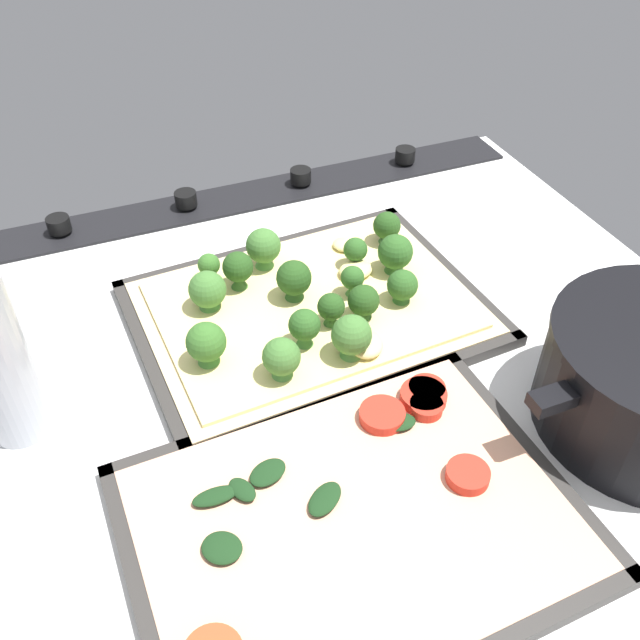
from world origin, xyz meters
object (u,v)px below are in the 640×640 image
object	(u,v)px
baking_tray_back	(354,525)
broccoli_pizza	(309,301)
veggie_pizza_back	(356,512)
baking_tray_front	(310,315)

from	to	relation	value
baking_tray_back	broccoli_pizza	bearing A→B (deg)	-103.36
baking_tray_back	veggie_pizza_back	xyz separation A→B (cm)	(-0.40, -0.58, 0.71)
baking_tray_front	baking_tray_back	bearing A→B (deg)	76.43
broccoli_pizza	baking_tray_back	xyz separation A→B (cm)	(5.86, 24.67, -1.96)
broccoli_pizza	veggie_pizza_back	xyz separation A→B (cm)	(5.46, 24.08, -1.25)
baking_tray_front	veggie_pizza_back	world-z (taller)	veggie_pizza_back
baking_tray_front	veggie_pizza_back	bearing A→B (deg)	77.02
baking_tray_front	veggie_pizza_back	xyz separation A→B (cm)	(5.58, 24.22, 0.71)
baking_tray_front	broccoli_pizza	distance (cm)	1.97
broccoli_pizza	baking_tray_back	bearing A→B (deg)	76.64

